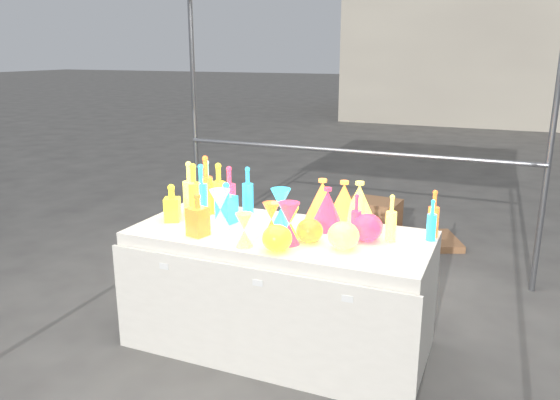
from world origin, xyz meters
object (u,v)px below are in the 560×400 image
at_px(hourglass_0, 271,219).
at_px(bottle_0, 219,188).
at_px(display_table, 279,290).
at_px(cardboard_box_closed, 372,218).
at_px(lampshade_0, 322,201).
at_px(globe_0, 277,240).
at_px(decanter_0, 172,203).

bearing_deg(hourglass_0, bottle_0, 150.62).
bearing_deg(display_table, hourglass_0, -102.80).
bearing_deg(hourglass_0, cardboard_box_closed, 88.67).
height_order(cardboard_box_closed, lampshade_0, lampshade_0).
xyz_separation_m(cardboard_box_closed, globe_0, (0.07, -2.59, 0.63)).
distance_m(bottle_0, decanter_0, 0.33).
bearing_deg(lampshade_0, hourglass_0, -110.13).
relative_size(cardboard_box_closed, lampshade_0, 1.81).
bearing_deg(decanter_0, bottle_0, 29.83).
distance_m(decanter_0, hourglass_0, 0.70).
bearing_deg(hourglass_0, lampshade_0, 62.81).
distance_m(cardboard_box_closed, hourglass_0, 2.47).
height_order(hourglass_0, lampshade_0, lampshade_0).
relative_size(cardboard_box_closed, decanter_0, 2.11).
bearing_deg(globe_0, cardboard_box_closed, 91.63).
bearing_deg(decanter_0, display_table, -19.61).
xyz_separation_m(cardboard_box_closed, bottle_0, (-0.56, -2.09, 0.74)).
bearing_deg(cardboard_box_closed, lampshade_0, -80.79).
height_order(decanter_0, lampshade_0, lampshade_0).
relative_size(bottle_0, hourglass_0, 1.70).
xyz_separation_m(decanter_0, lampshade_0, (0.89, 0.35, 0.02)).
bearing_deg(hourglass_0, decanter_0, 178.52).
xyz_separation_m(cardboard_box_closed, decanter_0, (-0.76, -2.36, 0.69)).
xyz_separation_m(hourglass_0, lampshade_0, (0.19, 0.37, 0.04)).
bearing_deg(bottle_0, lampshade_0, 6.68).
bearing_deg(decanter_0, hourglass_0, -25.88).
bearing_deg(bottle_0, display_table, -21.55).
bearing_deg(lampshade_0, decanter_0, -151.49).
bearing_deg(decanter_0, cardboard_box_closed, 47.81).
bearing_deg(globe_0, lampshade_0, 84.13).
bearing_deg(globe_0, hourglass_0, 120.65).
xyz_separation_m(cardboard_box_closed, lampshade_0, (0.13, -2.01, 0.71)).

